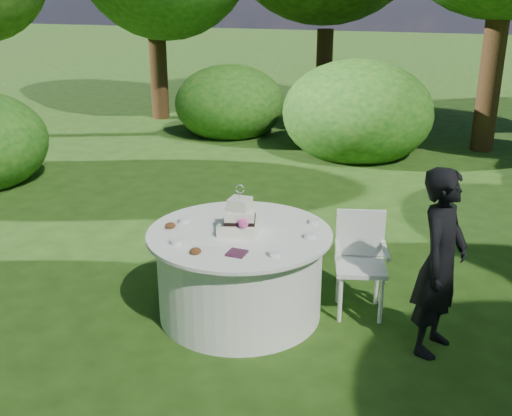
# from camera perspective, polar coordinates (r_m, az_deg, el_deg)

# --- Properties ---
(ground) EXTENTS (80.00, 80.00, 0.00)m
(ground) POSITION_cam_1_polar(r_m,az_deg,el_deg) (5.36, -1.51, -9.90)
(ground) COLOR #1E390F
(ground) RESTS_ON ground
(napkins) EXTENTS (0.14, 0.14, 0.02)m
(napkins) POSITION_cam_1_polar(r_m,az_deg,el_deg) (4.60, -1.84, -4.32)
(napkins) COLOR #491F37
(napkins) RESTS_ON table
(feather_plume) EXTENTS (0.48, 0.07, 0.01)m
(feather_plume) POSITION_cam_1_polar(r_m,az_deg,el_deg) (4.81, -5.91, -3.33)
(feather_plume) COLOR white
(feather_plume) RESTS_ON table
(guest) EXTENTS (0.48, 0.61, 1.48)m
(guest) POSITION_cam_1_polar(r_m,az_deg,el_deg) (4.73, 17.17, -5.00)
(guest) COLOR black
(guest) RESTS_ON ground
(table) EXTENTS (1.56, 1.56, 0.77)m
(table) POSITION_cam_1_polar(r_m,az_deg,el_deg) (5.18, -1.55, -6.17)
(table) COLOR white
(table) RESTS_ON ground
(cake) EXTENTS (0.35, 0.35, 0.43)m
(cake) POSITION_cam_1_polar(r_m,az_deg,el_deg) (4.96, -1.53, -1.15)
(cake) COLOR white
(cake) RESTS_ON table
(chair) EXTENTS (0.53, 0.53, 0.89)m
(chair) POSITION_cam_1_polar(r_m,az_deg,el_deg) (5.27, 9.90, -4.42)
(chair) COLOR silver
(chair) RESTS_ON ground
(votives) EXTENTS (1.22, 1.00, 0.04)m
(votives) POSITION_cam_1_polar(r_m,az_deg,el_deg) (5.02, -0.77, -2.01)
(votives) COLOR white
(votives) RESTS_ON table
(petal_cups) EXTENTS (0.53, 0.49, 0.05)m
(petal_cups) POSITION_cam_1_polar(r_m,az_deg,el_deg) (4.87, -7.03, -2.81)
(petal_cups) COLOR #562D16
(petal_cups) RESTS_ON table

